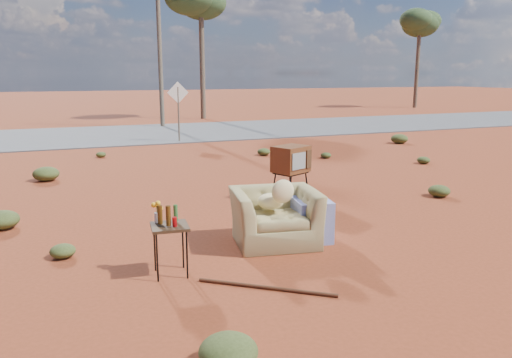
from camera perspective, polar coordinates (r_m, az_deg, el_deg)
name	(u,v)px	position (r m, az deg, el deg)	size (l,w,h in m)	color
ground	(274,255)	(7.05, 2.11, -8.63)	(140.00, 140.00, 0.00)	maroon
highway	(127,134)	(21.34, -14.55, 4.98)	(140.00, 7.00, 0.04)	#565659
armchair	(282,209)	(7.42, 2.97, -3.48)	(1.59, 1.00, 1.08)	#988652
tv_unit	(291,160)	(9.94, 4.03, 2.20)	(0.83, 0.75, 1.07)	black
side_table	(167,223)	(6.29, -10.16, -4.97)	(0.49, 0.49, 0.92)	#3A2715
rusty_bar	(266,287)	(5.98, 1.19, -12.29)	(0.04, 0.04, 1.68)	#532A16
road_sign	(178,101)	(18.53, -8.89, 8.82)	(0.78, 0.06, 2.19)	brown
eucalyptus_right	(420,24)	(39.03, 18.23, 16.50)	(3.20, 3.20, 7.10)	brown
utility_pole_center	(159,36)	(24.05, -11.01, 15.75)	(1.40, 0.20, 8.00)	brown
scrub_patch	(155,185)	(10.86, -11.45, -0.72)	(17.49, 8.07, 0.33)	#485726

